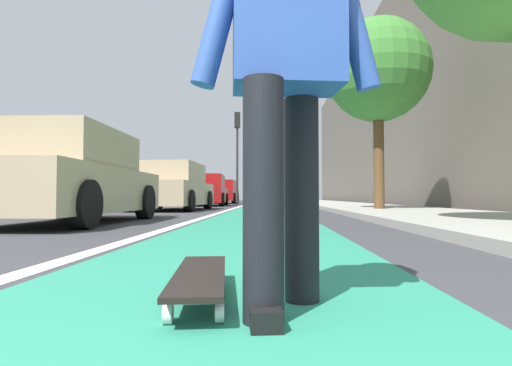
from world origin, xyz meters
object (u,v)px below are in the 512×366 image
object	(u,v)px
parked_car_end	(221,192)
traffic_light	(237,142)
skater_person	(286,58)
parked_car_mid	(172,188)
parked_car_far	(206,191)
parked_car_near	(70,179)
skateboard	(200,277)
street_tree_mid	(378,71)

from	to	relation	value
parked_car_end	traffic_light	distance (m)	6.04
skater_person	parked_car_mid	world-z (taller)	skater_person
parked_car_far	traffic_light	size ratio (longest dim) A/B	0.92
skater_person	parked_car_far	bearing A→B (deg)	10.34
skater_person	parked_car_near	distance (m)	5.79
skateboard	street_tree_mid	bearing A→B (deg)	-19.20
parked_car_mid	traffic_light	world-z (taller)	traffic_light
skater_person	parked_car_end	xyz separation A→B (m)	(24.12, 3.30, -0.22)
parked_car_far	street_tree_mid	bearing A→B (deg)	-144.10
skateboard	parked_car_end	size ratio (longest dim) A/B	0.20
skateboard	parked_car_mid	size ratio (longest dim) A/B	0.20
parked_car_far	parked_car_end	distance (m)	6.81
skateboard	street_tree_mid	size ratio (longest dim) A/B	0.17
skateboard	parked_car_end	bearing A→B (deg)	7.02
skater_person	parked_car_mid	bearing A→B (deg)	16.30
traffic_light	skater_person	bearing A→B (deg)	-174.50
traffic_light	street_tree_mid	size ratio (longest dim) A/B	0.93
parked_car_near	parked_car_mid	world-z (taller)	parked_car_near
parked_car_end	street_tree_mid	world-z (taller)	street_tree_mid
skater_person	parked_car_near	xyz separation A→B (m)	(4.77, 3.28, -0.23)
skateboard	parked_car_far	world-z (taller)	parked_car_far
parked_car_near	parked_car_mid	size ratio (longest dim) A/B	0.93
parked_car_far	parked_car_end	xyz separation A→B (m)	(6.80, 0.14, 0.03)
parked_car_near	traffic_light	bearing A→B (deg)	-5.93
skateboard	parked_car_near	world-z (taller)	parked_car_near
parked_car_near	parked_car_end	xyz separation A→B (m)	(19.36, 0.02, 0.01)
parked_car_near	street_tree_mid	xyz separation A→B (m)	(4.35, -6.05, 3.05)
parked_car_end	traffic_light	world-z (taller)	traffic_light
skater_person	traffic_light	xyz separation A→B (m)	(18.85, 1.81, 2.33)
skater_person	parked_car_end	distance (m)	24.35
parked_car_far	parked_car_near	bearing A→B (deg)	179.47
parked_car_mid	parked_car_far	bearing A→B (deg)	-0.21
parked_car_mid	street_tree_mid	bearing A→B (deg)	-106.61
parked_car_near	parked_car_far	bearing A→B (deg)	-0.53
parked_car_end	skater_person	bearing A→B (deg)	-172.22
parked_car_mid	parked_car_end	world-z (taller)	parked_car_end
parked_car_near	parked_car_mid	bearing A→B (deg)	-0.86
parked_car_mid	skater_person	bearing A→B (deg)	-163.70
parked_car_near	skateboard	bearing A→B (deg)	-147.60
parked_car_end	parked_car_near	bearing A→B (deg)	-179.94
skateboard	traffic_light	world-z (taller)	traffic_light
parked_car_mid	skateboard	bearing A→B (deg)	-165.20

